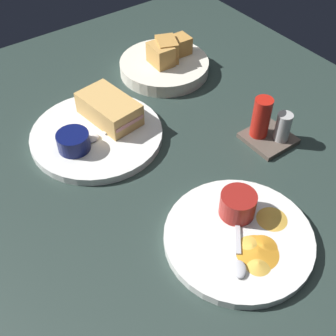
# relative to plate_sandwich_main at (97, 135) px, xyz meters

# --- Properties ---
(ground_plane) EXTENTS (1.10, 1.10, 0.03)m
(ground_plane) POSITION_rel_plate_sandwich_main_xyz_m (0.10, 0.06, -0.02)
(ground_plane) COLOR #283833
(plate_sandwich_main) EXTENTS (0.27, 0.27, 0.02)m
(plate_sandwich_main) POSITION_rel_plate_sandwich_main_xyz_m (0.00, 0.00, 0.00)
(plate_sandwich_main) COLOR white
(plate_sandwich_main) RESTS_ON ground_plane
(sandwich_half_near) EXTENTS (0.14, 0.09, 0.05)m
(sandwich_half_near) POSITION_rel_plate_sandwich_main_xyz_m (-0.02, 0.05, 0.03)
(sandwich_half_near) COLOR tan
(sandwich_half_near) RESTS_ON plate_sandwich_main
(ramekin_dark_sauce) EXTENTS (0.06, 0.06, 0.03)m
(ramekin_dark_sauce) POSITION_rel_plate_sandwich_main_xyz_m (0.02, -0.06, 0.03)
(ramekin_dark_sauce) COLOR #0C144C
(ramekin_dark_sauce) RESTS_ON plate_sandwich_main
(spoon_by_dark_ramekin) EXTENTS (0.02, 0.10, 0.01)m
(spoon_by_dark_ramekin) POSITION_rel_plate_sandwich_main_xyz_m (0.02, -0.01, 0.01)
(spoon_by_dark_ramekin) COLOR silver
(spoon_by_dark_ramekin) RESTS_ON plate_sandwich_main
(plate_chips_companion) EXTENTS (0.24, 0.24, 0.02)m
(plate_chips_companion) POSITION_rel_plate_sandwich_main_xyz_m (0.36, 0.06, 0.00)
(plate_chips_companion) COLOR white
(plate_chips_companion) RESTS_ON ground_plane
(ramekin_light_gravy) EXTENTS (0.06, 0.06, 0.04)m
(ramekin_light_gravy) POSITION_rel_plate_sandwich_main_xyz_m (0.32, 0.09, 0.03)
(ramekin_light_gravy) COLOR maroon
(ramekin_light_gravy) RESTS_ON plate_chips_companion
(spoon_by_gravy_ramekin) EXTENTS (0.08, 0.08, 0.01)m
(spoon_by_gravy_ramekin) POSITION_rel_plate_sandwich_main_xyz_m (0.39, 0.02, 0.01)
(spoon_by_gravy_ramekin) COLOR silver
(spoon_by_gravy_ramekin) RESTS_ON plate_chips_companion
(plantain_chip_scatter) EXTENTS (0.11, 0.14, 0.01)m
(plantain_chip_scatter) POSITION_rel_plate_sandwich_main_xyz_m (0.39, 0.08, 0.01)
(plantain_chip_scatter) COLOR gold
(plantain_chip_scatter) RESTS_ON plate_chips_companion
(bread_basket_rear) EXTENTS (0.21, 0.21, 0.08)m
(bread_basket_rear) POSITION_rel_plate_sandwich_main_xyz_m (-0.12, 0.25, 0.02)
(bread_basket_rear) COLOR silver
(bread_basket_rear) RESTS_ON ground_plane
(condiment_caddy) EXTENTS (0.09, 0.09, 0.10)m
(condiment_caddy) POSITION_rel_plate_sandwich_main_xyz_m (0.20, 0.27, 0.03)
(condiment_caddy) COLOR brown
(condiment_caddy) RESTS_ON ground_plane
(paper_napkin_folded) EXTENTS (0.13, 0.11, 0.00)m
(paper_napkin_folded) POSITION_rel_plate_sandwich_main_xyz_m (-0.10, 0.06, -0.01)
(paper_napkin_folded) COLOR white
(paper_napkin_folded) RESTS_ON ground_plane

